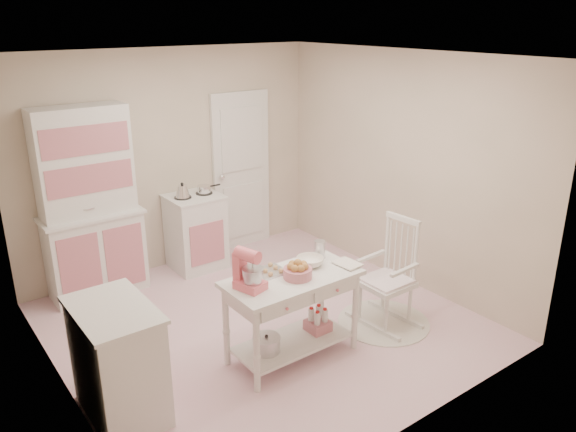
% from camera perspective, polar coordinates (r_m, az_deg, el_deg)
% --- Properties ---
extents(room_shell, '(3.84, 3.84, 2.62)m').
position_cam_1_polar(room_shell, '(5.13, -2.80, 5.22)').
color(room_shell, pink).
rests_on(room_shell, ground).
extents(door, '(0.82, 0.05, 2.04)m').
position_cam_1_polar(door, '(7.31, -4.76, 4.55)').
color(door, white).
rests_on(door, ground).
extents(hutch, '(1.06, 0.50, 2.08)m').
position_cam_1_polar(hutch, '(6.32, -19.51, 1.16)').
color(hutch, white).
rests_on(hutch, ground).
extents(stove, '(0.62, 0.57, 0.92)m').
position_cam_1_polar(stove, '(6.88, -9.35, -1.56)').
color(stove, white).
rests_on(stove, ground).
extents(base_cabinet, '(0.54, 0.84, 0.92)m').
position_cam_1_polar(base_cabinet, '(4.58, -16.87, -13.96)').
color(base_cabinet, white).
rests_on(base_cabinet, ground).
extents(lace_rug, '(0.92, 0.92, 0.01)m').
position_cam_1_polar(lace_rug, '(5.85, 9.68, -10.55)').
color(lace_rug, white).
rests_on(lace_rug, ground).
extents(rocking_chair, '(0.53, 0.75, 1.10)m').
position_cam_1_polar(rocking_chair, '(5.60, 10.00, -5.75)').
color(rocking_chair, white).
rests_on(rocking_chair, ground).
extents(work_table, '(1.20, 0.60, 0.80)m').
position_cam_1_polar(work_table, '(5.07, 0.43, -10.20)').
color(work_table, white).
rests_on(work_table, ground).
extents(stand_mixer, '(0.27, 0.32, 0.34)m').
position_cam_1_polar(stand_mixer, '(4.61, -3.89, -5.51)').
color(stand_mixer, '#FA6978').
rests_on(stand_mixer, work_table).
extents(cookie_tray, '(0.34, 0.24, 0.02)m').
position_cam_1_polar(cookie_tray, '(4.94, -2.22, -5.77)').
color(cookie_tray, silver).
rests_on(cookie_tray, work_table).
extents(bread_basket, '(0.25, 0.25, 0.09)m').
position_cam_1_polar(bread_basket, '(4.84, 0.99, -5.81)').
color(bread_basket, '#C87380').
rests_on(bread_basket, work_table).
extents(mixing_bowl, '(0.25, 0.25, 0.08)m').
position_cam_1_polar(mixing_bowl, '(5.07, 2.25, -4.65)').
color(mixing_bowl, white).
rests_on(mixing_bowl, work_table).
extents(metal_pitcher, '(0.10, 0.10, 0.17)m').
position_cam_1_polar(metal_pitcher, '(5.21, 3.25, -3.41)').
color(metal_pitcher, silver).
rests_on(metal_pitcher, work_table).
extents(recipe_book, '(0.20, 0.25, 0.02)m').
position_cam_1_polar(recipe_book, '(5.06, 5.35, -5.14)').
color(recipe_book, white).
rests_on(recipe_book, work_table).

